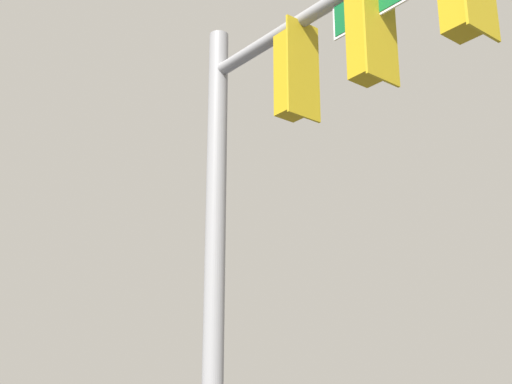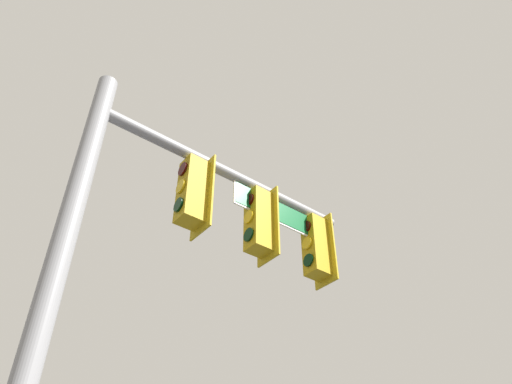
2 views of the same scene
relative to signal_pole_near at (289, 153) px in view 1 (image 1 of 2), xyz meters
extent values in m
cylinder|color=gray|center=(-1.48, -0.03, -1.41)|extent=(0.27, 0.27, 7.39)
cylinder|color=gray|center=(0.76, 0.02, 1.69)|extent=(4.49, 0.28, 0.18)
cube|color=gold|center=(0.28, 0.01, 1.02)|extent=(0.04, 0.52, 1.30)
cube|color=#B79314|center=(0.09, 0.00, 1.02)|extent=(0.37, 0.33, 1.10)
cylinder|color=#B79314|center=(0.09, 0.00, 1.63)|extent=(0.04, 0.04, 0.12)
cylinder|color=#340503|center=(-0.11, 0.00, 1.35)|extent=(0.03, 0.22, 0.22)
cylinder|color=yellow|center=(-0.11, 0.00, 1.02)|extent=(0.03, 0.22, 0.22)
cylinder|color=black|center=(-0.11, 0.00, 0.69)|extent=(0.03, 0.22, 0.22)
cube|color=gold|center=(1.51, 0.03, 1.02)|extent=(0.04, 0.52, 1.30)
cube|color=#B79314|center=(1.32, 0.03, 1.02)|extent=(0.37, 0.33, 1.10)
cylinder|color=#340503|center=(1.12, 0.02, 1.35)|extent=(0.03, 0.22, 0.22)
cylinder|color=yellow|center=(1.12, 0.02, 1.02)|extent=(0.03, 0.22, 0.22)
cylinder|color=black|center=(1.12, 0.02, 0.69)|extent=(0.03, 0.22, 0.22)
cylinder|color=black|center=(2.36, 0.05, 0.69)|extent=(0.03, 0.22, 0.22)
camera|label=1|loc=(6.05, -5.25, -3.13)|focal=50.00mm
camera|label=2|loc=(-2.58, -5.13, -3.48)|focal=35.00mm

